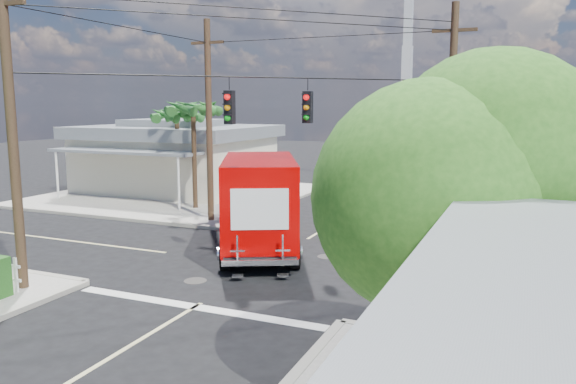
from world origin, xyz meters
The scene contains 12 objects.
ground centered at (0.00, 0.00, 0.00)m, with size 120.00×120.00×0.00m, color black.
sidewalk_nw centered at (-10.88, 10.88, 0.07)m, with size 14.12×14.12×0.14m.
road_markings centered at (0.00, -1.47, 0.01)m, with size 32.00×32.00×0.01m.
building_nw centered at (-12.00, 12.46, 2.22)m, with size 10.80×10.20×4.30m.
radio_tower centered at (0.50, 20.00, 5.64)m, with size 0.80×0.80×17.00m.
tree_ne_front centered at (7.21, 6.76, 4.77)m, with size 4.21×4.14×6.66m.
tree_se centered at (7.01, -7.24, 4.04)m, with size 3.67×3.54×5.62m.
palm_nw_front centered at (-7.50, 7.50, 5.04)m, with size 3.01×3.08×5.59m.
palm_nw_back centered at (-9.50, 9.00, 4.67)m, with size 3.01×3.08×5.19m.
utility_poles centered at (-1.58, 1.60, 4.67)m, with size 12.00×10.68×9.00m.
vending_boxes centered at (6.50, 6.20, 0.69)m, with size 1.90×0.50×1.10m.
delivery_truck centered at (-1.12, 1.92, 1.76)m, with size 5.63×8.19×3.46m.
Camera 1 is at (7.94, -16.46, 5.35)m, focal length 35.00 mm.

